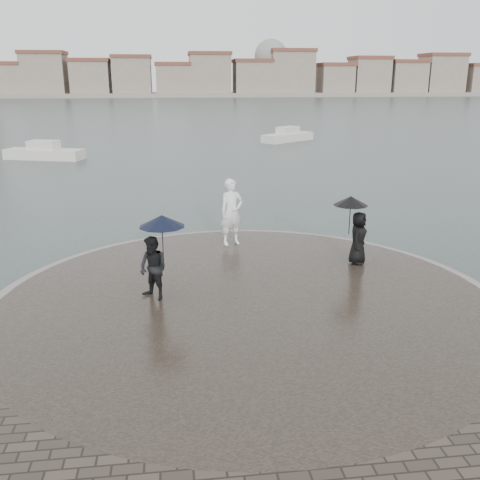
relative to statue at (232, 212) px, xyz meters
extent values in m
plane|color=#2B3835|center=(-0.15, -7.97, -1.41)|extent=(400.00, 400.00, 0.00)
cylinder|color=gray|center=(-0.15, -4.47, -1.25)|extent=(12.50, 12.50, 0.32)
cylinder|color=#2D261E|center=(-0.15, -4.47, -1.23)|extent=(11.90, 11.90, 0.36)
imported|color=white|center=(0.00, 0.00, 0.00)|extent=(0.89, 0.72, 2.11)
imported|color=black|center=(-2.36, -4.15, -0.28)|extent=(0.94, 0.93, 1.54)
cylinder|color=black|center=(-2.11, -4.05, 0.30)|extent=(0.02, 0.02, 0.90)
cone|color=black|center=(-2.11, -4.05, 0.85)|extent=(1.10, 1.10, 0.28)
imported|color=black|center=(3.35, -2.31, -0.30)|extent=(0.79, 0.88, 1.51)
cylinder|color=black|center=(3.10, -2.21, 0.25)|extent=(0.02, 0.02, 0.90)
cone|color=black|center=(3.10, -2.21, 0.77)|extent=(0.98, 0.98, 0.26)
cube|color=gray|center=(-0.15, 155.03, -0.81)|extent=(260.00, 20.00, 1.20)
cube|color=gray|center=(-48.15, 152.03, 3.09)|extent=(10.00, 10.00, 9.00)
cube|color=brown|center=(-48.15, 152.03, 8.09)|extent=(10.60, 10.60, 1.00)
cube|color=gray|center=(-37.15, 152.03, 4.59)|extent=(12.00, 10.00, 12.00)
cube|color=brown|center=(-37.15, 152.03, 11.09)|extent=(12.60, 10.60, 1.00)
cube|color=gray|center=(-24.15, 152.03, 3.59)|extent=(11.00, 10.00, 10.00)
cube|color=brown|center=(-24.15, 152.03, 9.09)|extent=(11.60, 10.60, 1.00)
cube|color=gray|center=(-12.15, 152.03, 4.09)|extent=(11.00, 10.00, 11.00)
cube|color=brown|center=(-12.15, 152.03, 10.09)|extent=(11.60, 10.60, 1.00)
cube|color=gray|center=(-0.15, 152.03, 3.09)|extent=(10.00, 10.00, 9.00)
cube|color=brown|center=(-0.15, 152.03, 8.09)|extent=(10.60, 10.60, 1.00)
cube|color=gray|center=(10.85, 152.03, 4.59)|extent=(12.00, 10.00, 12.00)
cube|color=brown|center=(10.85, 152.03, 11.09)|extent=(12.60, 10.60, 1.00)
cube|color=gray|center=(23.85, 152.03, 3.59)|extent=(11.00, 10.00, 10.00)
cube|color=brown|center=(23.85, 152.03, 9.09)|extent=(11.60, 10.60, 1.00)
cube|color=gray|center=(35.85, 152.03, 5.09)|extent=(13.00, 10.00, 13.00)
cube|color=brown|center=(35.85, 152.03, 12.09)|extent=(13.60, 10.60, 1.00)
cube|color=gray|center=(49.85, 152.03, 3.09)|extent=(10.00, 10.00, 9.00)
cube|color=brown|center=(49.85, 152.03, 8.09)|extent=(10.60, 10.60, 1.00)
cube|color=gray|center=(60.85, 152.03, 4.09)|extent=(11.00, 10.00, 11.00)
cube|color=brown|center=(60.85, 152.03, 10.09)|extent=(11.60, 10.60, 1.00)
cube|color=gray|center=(72.85, 152.03, 3.59)|extent=(11.00, 10.00, 10.00)
cube|color=brown|center=(72.85, 152.03, 9.09)|extent=(11.60, 10.60, 1.00)
cube|color=gray|center=(84.85, 152.03, 4.59)|extent=(12.00, 10.00, 12.00)
cube|color=brown|center=(84.85, 152.03, 11.09)|extent=(12.60, 10.60, 1.00)
cube|color=gray|center=(97.85, 152.03, 3.09)|extent=(10.00, 10.00, 9.00)
sphere|color=gray|center=(29.85, 154.03, 10.59)|extent=(10.00, 10.00, 10.00)
cube|color=silver|center=(8.70, 31.50, -1.16)|extent=(5.32, 4.64, 0.90)
cube|color=silver|center=(8.70, 31.50, -0.56)|extent=(2.32, 2.18, 0.90)
cube|color=silver|center=(-10.62, 22.79, -1.16)|extent=(5.73, 3.20, 0.90)
cube|color=silver|center=(-10.62, 22.79, -0.56)|extent=(2.27, 1.75, 0.90)
camera|label=1|loc=(-1.86, -16.28, 4.05)|focal=40.00mm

